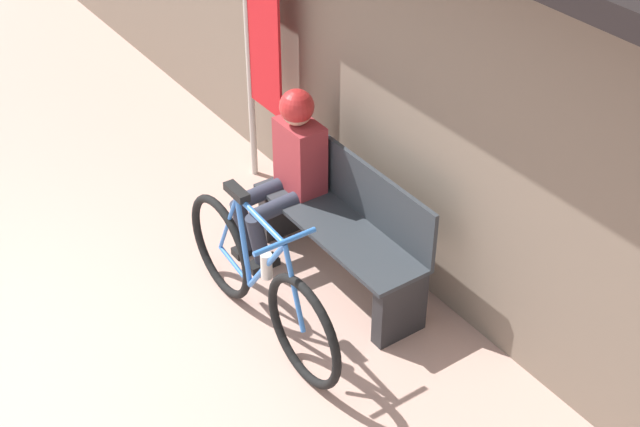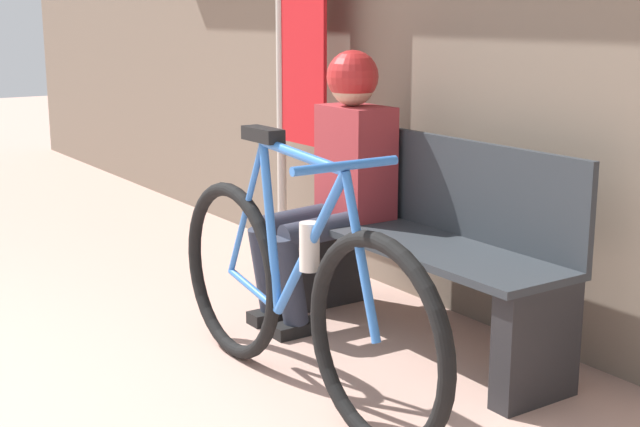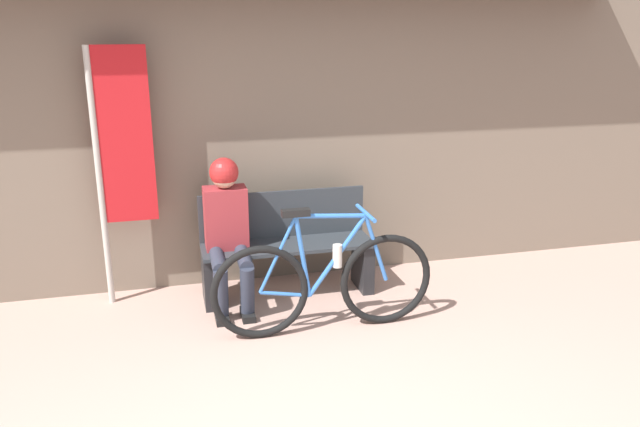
# 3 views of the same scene
# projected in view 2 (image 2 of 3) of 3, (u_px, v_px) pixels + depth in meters

# --- Properties ---
(park_bench_near) EXTENTS (1.41, 0.42, 0.86)m
(park_bench_near) POSITION_uv_depth(u_px,v_px,m) (428.00, 254.00, 3.67)
(park_bench_near) COLOR #2D3338
(park_bench_near) RESTS_ON ground_plane
(bicycle) EXTENTS (1.67, 0.40, 0.96)m
(bicycle) POSITION_uv_depth(u_px,v_px,m) (295.00, 295.00, 3.16)
(bicycle) COLOR black
(bicycle) RESTS_ON ground_plane
(person_seated) EXTENTS (0.34, 0.61, 1.21)m
(person_seated) POSITION_uv_depth(u_px,v_px,m) (338.00, 167.00, 3.95)
(person_seated) COLOR #2D3342
(person_seated) RESTS_ON ground_plane
(banner_pole) EXTENTS (0.45, 0.05, 2.05)m
(banner_pole) POSITION_uv_depth(u_px,v_px,m) (296.00, 33.00, 4.62)
(banner_pole) COLOR #B7B2A8
(banner_pole) RESTS_ON ground_plane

